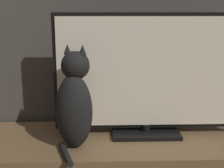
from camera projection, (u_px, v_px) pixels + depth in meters
name	position (u px, v px, depth m)	size (l,w,h in m)	color
tv	(147.00, 77.00, 1.54)	(0.92, 0.20, 0.61)	black
cat	(75.00, 103.00, 1.41)	(0.21, 0.32, 0.47)	black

